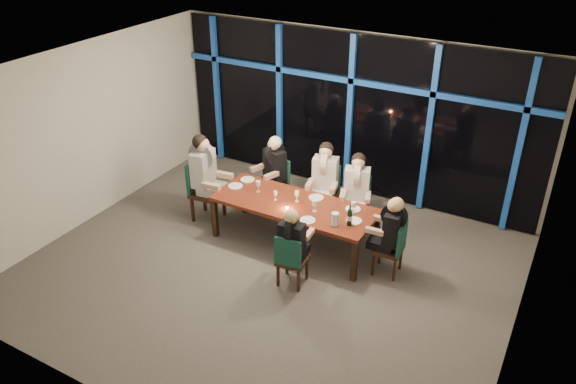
# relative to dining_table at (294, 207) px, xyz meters

# --- Properties ---
(room) EXTENTS (7.04, 7.00, 3.02)m
(room) POSITION_rel_dining_table_xyz_m (0.00, -0.80, 1.34)
(room) COLOR #5E5953
(room) RESTS_ON ground
(window_wall) EXTENTS (6.86, 0.43, 2.94)m
(window_wall) POSITION_rel_dining_table_xyz_m (0.01, 2.13, 0.87)
(window_wall) COLOR black
(window_wall) RESTS_ON ground
(dining_table) EXTENTS (2.60, 1.00, 0.75)m
(dining_table) POSITION_rel_dining_table_xyz_m (0.00, 0.00, 0.00)
(dining_table) COLOR maroon
(dining_table) RESTS_ON ground
(chair_far_left) EXTENTS (0.56, 0.56, 0.94)m
(chair_far_left) POSITION_rel_dining_table_xyz_m (-0.85, 0.91, -0.16)
(chair_far_left) COLOR #311910
(chair_far_left) RESTS_ON ground
(chair_far_mid) EXTENTS (0.55, 0.55, 0.99)m
(chair_far_mid) POSITION_rel_dining_table_xyz_m (0.09, 0.95, -0.13)
(chair_far_mid) COLOR #311910
(chair_far_mid) RESTS_ON ground
(chair_far_right) EXTENTS (0.57, 0.57, 0.97)m
(chair_far_right) POSITION_rel_dining_table_xyz_m (0.69, 0.89, -0.14)
(chair_far_right) COLOR #311910
(chair_far_right) RESTS_ON ground
(chair_end_left) EXTENTS (0.54, 0.54, 1.07)m
(chair_end_left) POSITION_rel_dining_table_xyz_m (-1.77, -0.05, -0.08)
(chair_end_left) COLOR #311910
(chair_end_left) RESTS_ON ground
(chair_end_right) EXTENTS (0.43, 0.43, 0.89)m
(chair_end_right) POSITION_rel_dining_table_xyz_m (1.67, -0.00, -0.19)
(chair_end_right) COLOR #311910
(chair_end_right) RESTS_ON ground
(chair_near_mid) EXTENTS (0.44, 0.44, 0.86)m
(chair_near_mid) POSITION_rel_dining_table_xyz_m (0.48, -1.00, -0.20)
(chair_near_mid) COLOR #311910
(chair_near_mid) RESTS_ON ground
(diner_far_left) EXTENTS (0.57, 0.64, 0.92)m
(diner_far_left) POSITION_rel_dining_table_xyz_m (-0.87, 0.84, 0.22)
(diner_far_left) COLOR black
(diner_far_left) RESTS_ON ground
(diner_far_mid) EXTENTS (0.55, 0.66, 0.97)m
(diner_far_mid) POSITION_rel_dining_table_xyz_m (0.11, 0.87, 0.27)
(diner_far_mid) COLOR silver
(diner_far_mid) RESTS_ON ground
(diner_far_right) EXTENTS (0.57, 0.66, 0.95)m
(diner_far_right) POSITION_rel_dining_table_xyz_m (0.72, 0.81, 0.25)
(diner_far_right) COLOR silver
(diner_far_right) RESTS_ON ground
(diner_end_left) EXTENTS (0.69, 0.56, 1.04)m
(diner_end_left) POSITION_rel_dining_table_xyz_m (-1.68, -0.04, 0.34)
(diner_end_left) COLOR black
(diner_end_left) RESTS_ON ground
(diner_end_right) EXTENTS (0.56, 0.45, 0.86)m
(diner_end_right) POSITION_rel_dining_table_xyz_m (1.60, -0.01, 0.17)
(diner_end_right) COLOR black
(diner_end_right) RESTS_ON ground
(diner_near_mid) EXTENTS (0.45, 0.56, 0.84)m
(diner_near_mid) POSITION_rel_dining_table_xyz_m (0.47, -0.92, 0.15)
(diner_near_mid) COLOR black
(diner_near_mid) RESTS_ON ground
(plate_far_left) EXTENTS (0.24, 0.24, 0.01)m
(plate_far_left) POSITION_rel_dining_table_xyz_m (-1.07, 0.31, 0.08)
(plate_far_left) COLOR white
(plate_far_left) RESTS_ON dining_table
(plate_far_mid) EXTENTS (0.24, 0.24, 0.01)m
(plate_far_mid) POSITION_rel_dining_table_xyz_m (0.23, 0.32, 0.08)
(plate_far_mid) COLOR white
(plate_far_mid) RESTS_ON dining_table
(plate_far_right) EXTENTS (0.24, 0.24, 0.01)m
(plate_far_right) POSITION_rel_dining_table_xyz_m (0.89, 0.27, 0.08)
(plate_far_right) COLOR white
(plate_far_right) RESTS_ON dining_table
(plate_end_left) EXTENTS (0.24, 0.24, 0.01)m
(plate_end_left) POSITION_rel_dining_table_xyz_m (-1.12, 0.02, 0.08)
(plate_end_left) COLOR white
(plate_end_left) RESTS_ON dining_table
(plate_end_right) EXTENTS (0.24, 0.24, 0.01)m
(plate_end_right) POSITION_rel_dining_table_xyz_m (1.04, -0.04, 0.08)
(plate_end_right) COLOR white
(plate_end_right) RESTS_ON dining_table
(plate_near_mid) EXTENTS (0.24, 0.24, 0.01)m
(plate_near_mid) POSITION_rel_dining_table_xyz_m (0.42, -0.36, 0.08)
(plate_near_mid) COLOR white
(plate_near_mid) RESTS_ON dining_table
(wine_bottle) EXTENTS (0.08, 0.08, 0.34)m
(wine_bottle) POSITION_rel_dining_table_xyz_m (1.01, -0.17, 0.20)
(wine_bottle) COLOR black
(wine_bottle) RESTS_ON dining_table
(water_pitcher) EXTENTS (0.13, 0.11, 0.20)m
(water_pitcher) POSITION_rel_dining_table_xyz_m (0.83, -0.27, 0.17)
(water_pitcher) COLOR silver
(water_pitcher) RESTS_ON dining_table
(tea_light) EXTENTS (0.05, 0.05, 0.03)m
(tea_light) POSITION_rel_dining_table_xyz_m (-0.01, -0.21, 0.08)
(tea_light) COLOR #FFA04C
(tea_light) RESTS_ON dining_table
(wine_glass_a) EXTENTS (0.06, 0.06, 0.16)m
(wine_glass_a) POSITION_rel_dining_table_xyz_m (-0.31, -0.05, 0.18)
(wine_glass_a) COLOR silver
(wine_glass_a) RESTS_ON dining_table
(wine_glass_b) EXTENTS (0.07, 0.07, 0.18)m
(wine_glass_b) POSITION_rel_dining_table_xyz_m (0.01, 0.08, 0.20)
(wine_glass_b) COLOR white
(wine_glass_b) RESTS_ON dining_table
(wine_glass_c) EXTENTS (0.07, 0.07, 0.19)m
(wine_glass_c) POSITION_rel_dining_table_xyz_m (0.39, -0.06, 0.21)
(wine_glass_c) COLOR white
(wine_glass_c) RESTS_ON dining_table
(wine_glass_d) EXTENTS (0.08, 0.08, 0.19)m
(wine_glass_d) POSITION_rel_dining_table_xyz_m (-0.69, 0.05, 0.21)
(wine_glass_d) COLOR white
(wine_glass_d) RESTS_ON dining_table
(wine_glass_e) EXTENTS (0.07, 0.07, 0.19)m
(wine_glass_e) POSITION_rel_dining_table_xyz_m (0.93, 0.19, 0.20)
(wine_glass_e) COLOR silver
(wine_glass_e) RESTS_ON dining_table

